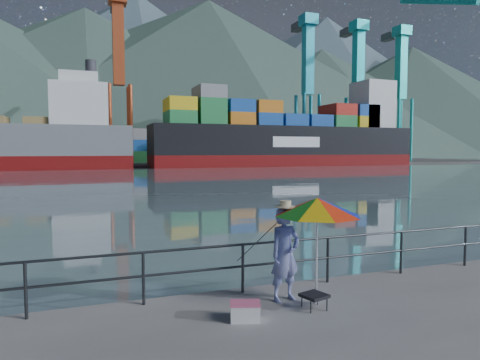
% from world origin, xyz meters
% --- Properties ---
extents(harbor_water, '(500.00, 280.00, 0.00)m').
position_xyz_m(harbor_water, '(0.00, 130.00, 0.00)').
color(harbor_water, slate).
rests_on(harbor_water, ground).
extents(far_dock, '(200.00, 40.00, 0.40)m').
position_xyz_m(far_dock, '(10.00, 93.00, 0.00)').
color(far_dock, '#514F4C').
rests_on(far_dock, ground).
extents(guardrail, '(22.00, 0.06, 1.03)m').
position_xyz_m(guardrail, '(0.00, 1.70, 0.52)').
color(guardrail, '#2D3033').
rests_on(guardrail, ground).
extents(mountains, '(600.00, 332.80, 80.00)m').
position_xyz_m(mountains, '(38.82, 207.75, 35.55)').
color(mountains, '#385147').
rests_on(mountains, ground).
extents(port_cranes, '(116.00, 28.00, 38.40)m').
position_xyz_m(port_cranes, '(31.00, 84.00, 16.00)').
color(port_cranes, red).
rests_on(port_cranes, ground).
extents(container_stacks, '(58.00, 5.40, 7.80)m').
position_xyz_m(container_stacks, '(36.70, 93.70, 3.06)').
color(container_stacks, '#267F3F').
rests_on(container_stacks, ground).
extents(fisherman, '(0.73, 0.55, 1.81)m').
position_xyz_m(fisherman, '(1.61, 1.00, 0.90)').
color(fisherman, navy).
rests_on(fisherman, ground).
extents(beach_umbrella, '(1.89, 1.89, 2.03)m').
position_xyz_m(beach_umbrella, '(2.09, 0.63, 1.86)').
color(beach_umbrella, white).
rests_on(beach_umbrella, ground).
extents(folding_stool, '(0.52, 0.52, 0.28)m').
position_xyz_m(folding_stool, '(1.92, 0.40, 0.15)').
color(folding_stool, black).
rests_on(folding_stool, ground).
extents(cooler_bag, '(0.57, 0.47, 0.29)m').
position_xyz_m(cooler_bag, '(0.54, 0.34, 0.14)').
color(cooler_bag, silver).
rests_on(cooler_bag, ground).
extents(fishing_rod, '(0.28, 1.61, 1.14)m').
position_xyz_m(fishing_rod, '(1.45, 2.12, 0.00)').
color(fishing_rod, black).
rests_on(fishing_rod, ground).
extents(container_ship, '(54.27, 9.05, 18.10)m').
position_xyz_m(container_ship, '(38.06, 71.71, 5.88)').
color(container_ship, '#680C0C').
rests_on(container_ship, ground).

